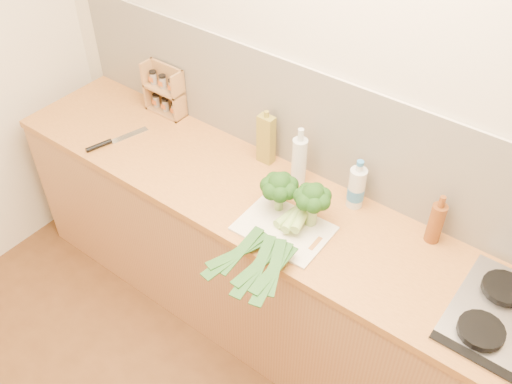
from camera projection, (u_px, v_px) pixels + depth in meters
room_shell at (338, 134)px, 2.51m from camera, size 3.50×3.50×3.50m
counter at (294, 280)px, 2.82m from camera, size 3.20×0.62×0.90m
chopping_board at (284, 229)px, 2.45m from camera, size 0.39×0.29×0.01m
broccoli_left at (279, 186)px, 2.45m from camera, size 0.17×0.17×0.20m
broccoli_right at (313, 198)px, 2.37m from camera, size 0.16×0.16×0.21m
leek_front at (275, 226)px, 2.42m from camera, size 0.15×0.66×0.04m
leek_mid at (283, 233)px, 2.36m from camera, size 0.14×0.63×0.04m
leek_back at (295, 229)px, 2.35m from camera, size 0.22×0.68×0.04m
chefs_knife at (107, 143)px, 2.90m from camera, size 0.12×0.34×0.03m
spice_rack at (166, 92)px, 3.04m from camera, size 0.23×0.09×0.28m
oil_tin at (266, 139)px, 2.72m from camera, size 0.08×0.05×0.29m
glass_bottle at (299, 160)px, 2.61m from camera, size 0.07×0.07×0.30m
amber_bottle at (436, 222)px, 2.34m from camera, size 0.06×0.06×0.24m
water_bottle at (356, 189)px, 2.51m from camera, size 0.08×0.08×0.23m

